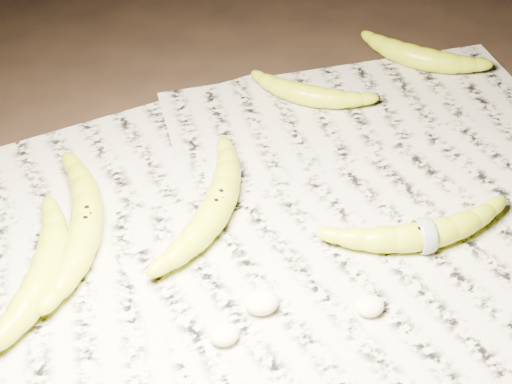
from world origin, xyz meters
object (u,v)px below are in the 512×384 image
object	(u,v)px
banana_center	(217,204)
banana_upper_a	(308,93)
banana_left_a	(86,221)
banana_taped	(424,233)
banana_left_b	(44,272)
banana_upper_b	(419,56)

from	to	relation	value
banana_center	banana_upper_a	size ratio (longest dim) A/B	1.31
banana_left_a	banana_taped	bearing A→B (deg)	-97.56
banana_left_a	banana_taped	distance (m)	0.40
banana_upper_a	banana_center	bearing A→B (deg)	-96.86
banana_left_b	banana_left_a	bearing A→B (deg)	-16.48
banana_left_a	banana_left_b	xyz separation A→B (m)	(-0.06, -0.07, -0.00)
banana_taped	banana_upper_b	distance (m)	0.40
banana_center	banana_taped	world-z (taller)	banana_center
banana_upper_b	banana_center	bearing A→B (deg)	-105.04
banana_left_a	banana_center	distance (m)	0.16
banana_upper_b	banana_left_b	bearing A→B (deg)	-110.86
banana_left_b	banana_upper_a	xyz separation A→B (m)	(0.41, 0.24, -0.00)
banana_taped	banana_left_a	bearing A→B (deg)	163.81
banana_left_b	banana_upper_a	world-z (taller)	banana_left_b
banana_left_b	banana_center	xyz separation A→B (m)	(0.21, 0.04, 0.00)
banana_center	banana_upper_b	distance (m)	0.46
banana_left_b	banana_center	size ratio (longest dim) A/B	0.93
banana_left_a	banana_taped	size ratio (longest dim) A/B	1.07
banana_left_a	banana_upper_a	distance (m)	0.39
banana_left_b	banana_upper_a	size ratio (longest dim) A/B	1.21
banana_left_b	banana_taped	bearing A→B (deg)	-75.99
banana_upper_b	banana_taped	bearing A→B (deg)	-71.97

